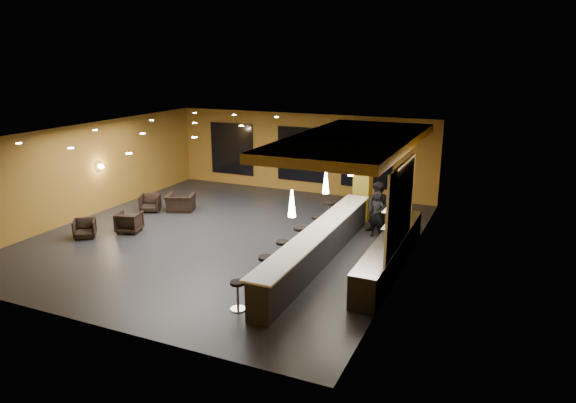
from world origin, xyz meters
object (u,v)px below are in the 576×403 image
at_px(armchair_a, 85,228).
at_px(armchair_b, 129,222).
at_px(bar_stool_4, 317,224).
at_px(armchair_d, 181,203).
at_px(staff_c, 398,211).
at_px(bar_stool_0, 238,292).
at_px(pendant_0, 292,203).
at_px(pendant_1, 326,182).
at_px(bar_stool_3, 300,236).
at_px(bar_counter, 319,247).
at_px(staff_b, 379,208).
at_px(bar_stool_5, 329,210).
at_px(bar_stool_2, 283,250).
at_px(prep_counter, 390,253).
at_px(armchair_c, 150,203).
at_px(pendant_2, 351,166).
at_px(staff_a, 377,215).
at_px(bar_stool_1, 266,267).
at_px(column, 363,174).

xyz_separation_m(armchair_a, armchair_b, (0.99, 1.06, 0.04)).
bearing_deg(armchair_b, bar_stool_4, -178.24).
bearing_deg(armchair_d, armchair_a, 52.85).
bearing_deg(staff_c, bar_stool_0, -91.99).
xyz_separation_m(pendant_0, pendant_1, (0.00, 2.50, 0.00)).
xyz_separation_m(staff_c, bar_stool_3, (-2.45, -2.74, -0.36)).
xyz_separation_m(bar_stool_3, bar_stool_4, (0.07, 1.34, -0.01)).
distance_m(bar_counter, bar_stool_3, 1.02).
xyz_separation_m(bar_stool_0, bar_stool_4, (-0.03, 5.45, 0.03)).
height_order(staff_b, bar_stool_0, staff_b).
distance_m(bar_counter, bar_stool_5, 3.55).
bearing_deg(bar_stool_2, prep_counter, 23.33).
height_order(pendant_1, bar_stool_5, pendant_1).
bearing_deg(armchair_c, bar_stool_2, -48.33).
xyz_separation_m(pendant_2, bar_stool_0, (-0.75, -6.53, -1.88)).
relative_size(bar_stool_2, bar_stool_4, 1.01).
distance_m(staff_c, bar_stool_5, 2.52).
bearing_deg(staff_a, pendant_0, -85.11).
bearing_deg(staff_b, bar_stool_5, -170.55).
bearing_deg(bar_stool_4, bar_stool_1, -88.85).
bearing_deg(armchair_a, bar_stool_4, -14.61).
distance_m(bar_stool_0, bar_stool_3, 4.10).
relative_size(armchair_a, bar_stool_5, 0.82).
xyz_separation_m(staff_a, bar_stool_1, (-1.69, -4.93, -0.25)).
relative_size(staff_a, staff_b, 0.87).
height_order(bar_counter, staff_b, staff_b).
relative_size(staff_a, bar_stool_4, 2.01).
bearing_deg(bar_stool_0, bar_stool_1, 88.11).
distance_m(staff_b, bar_stool_1, 5.59).
bearing_deg(column, pendant_2, -90.00).
height_order(prep_counter, bar_stool_4, prep_counter).
relative_size(pendant_0, armchair_a, 1.00).
bearing_deg(armchair_c, bar_stool_1, -56.55).
bearing_deg(pendant_2, staff_b, 14.66).
bearing_deg(bar_stool_2, armchair_a, -176.73).
bearing_deg(bar_stool_3, prep_counter, -1.44).
xyz_separation_m(staff_b, staff_c, (0.65, 0.06, -0.03)).
distance_m(prep_counter, armchair_a, 10.09).
height_order(pendant_2, bar_stool_4, pendant_2).
bearing_deg(bar_stool_4, pendant_2, 54.34).
relative_size(staff_c, bar_stool_0, 2.38).
distance_m(column, pendant_2, 1.71).
distance_m(pendant_0, bar_stool_1, 1.94).
bearing_deg(armchair_d, bar_stool_0, 113.12).
height_order(pendant_2, bar_stool_5, pendant_2).
xyz_separation_m(armchair_c, bar_stool_1, (7.19, -4.30, 0.20)).
relative_size(pendant_1, armchair_b, 0.89).
bearing_deg(pendant_0, staff_a, 78.46).
height_order(pendant_1, staff_b, pendant_1).
height_order(armchair_c, bar_stool_0, bar_stool_0).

